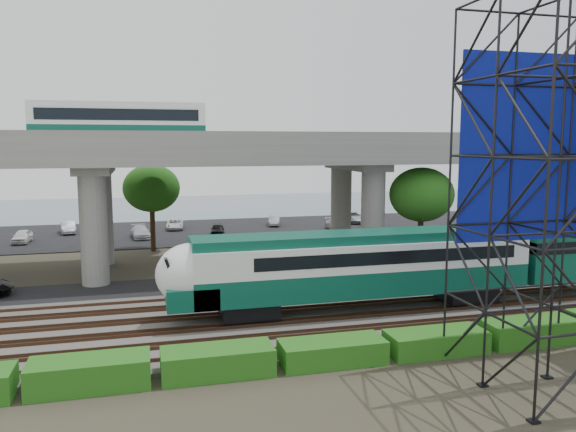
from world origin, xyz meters
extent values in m
plane|color=#474233|center=(0.00, 0.00, 0.00)|extent=(140.00, 140.00, 0.00)
cube|color=slate|center=(0.00, 2.00, 0.10)|extent=(90.00, 12.00, 0.20)
cube|color=black|center=(0.00, 10.50, 0.04)|extent=(90.00, 5.00, 0.08)
cube|color=black|center=(0.00, 34.00, 0.04)|extent=(90.00, 18.00, 0.08)
cube|color=#3F5C68|center=(0.00, 56.00, 0.01)|extent=(140.00, 40.00, 0.03)
cube|color=#472D1E|center=(0.00, -2.72, 0.28)|extent=(90.00, 0.08, 0.16)
cube|color=#472D1E|center=(0.00, -1.28, 0.28)|extent=(90.00, 0.08, 0.16)
cube|color=#472D1E|center=(0.00, -0.72, 0.28)|extent=(90.00, 0.08, 0.16)
cube|color=#472D1E|center=(0.00, 0.72, 0.28)|extent=(90.00, 0.08, 0.16)
cube|color=#472D1E|center=(0.00, 1.28, 0.28)|extent=(90.00, 0.08, 0.16)
cube|color=#472D1E|center=(0.00, 2.72, 0.28)|extent=(90.00, 0.08, 0.16)
cube|color=#472D1E|center=(0.00, 3.28, 0.28)|extent=(90.00, 0.08, 0.16)
cube|color=#472D1E|center=(0.00, 4.72, 0.28)|extent=(90.00, 0.08, 0.16)
cube|color=#472D1E|center=(0.00, 5.28, 0.28)|extent=(90.00, 0.08, 0.16)
cube|color=#472D1E|center=(0.00, 6.72, 0.28)|extent=(90.00, 0.08, 0.16)
cube|color=black|center=(-1.51, 2.00, 0.81)|extent=(3.00, 2.20, 0.90)
cube|color=black|center=(11.49, 2.00, 0.81)|extent=(3.00, 2.20, 0.90)
cube|color=#0A4C3A|center=(4.99, 2.00, 1.96)|extent=(19.00, 3.00, 1.40)
cube|color=white|center=(4.99, 2.00, 3.41)|extent=(19.00, 3.00, 1.50)
cube|color=#0A4C3A|center=(4.99, 2.00, 4.41)|extent=(19.00, 2.60, 0.50)
cube|color=black|center=(5.99, 2.00, 3.46)|extent=(15.00, 3.06, 0.70)
ellipsoid|color=white|center=(-4.51, 2.00, 2.86)|extent=(3.60, 3.00, 3.20)
cube|color=#0A4C3A|center=(-4.51, 2.00, 1.81)|extent=(2.60, 3.00, 1.10)
cube|color=black|center=(-5.61, 2.00, 3.36)|extent=(0.48, 2.00, 1.09)
cube|color=#0A4C3A|center=(18.99, 2.00, 2.96)|extent=(8.00, 3.00, 3.40)
cube|color=#9E9B93|center=(0.00, 16.00, 8.60)|extent=(80.00, 12.00, 1.20)
cube|color=#9E9B93|center=(0.00, 10.25, 9.75)|extent=(80.00, 0.50, 1.10)
cube|color=#9E9B93|center=(0.00, 21.75, 9.75)|extent=(80.00, 0.50, 1.10)
cylinder|color=#9E9B93|center=(-10.00, 12.50, 4.00)|extent=(1.80, 1.80, 8.00)
cylinder|color=#9E9B93|center=(-10.00, 19.50, 4.00)|extent=(1.80, 1.80, 8.00)
cube|color=#9E9B93|center=(-10.00, 16.00, 7.70)|extent=(2.40, 9.00, 0.60)
cylinder|color=#9E9B93|center=(10.00, 12.50, 4.00)|extent=(1.80, 1.80, 8.00)
cylinder|color=#9E9B93|center=(10.00, 19.50, 4.00)|extent=(1.80, 1.80, 8.00)
cube|color=#9E9B93|center=(10.00, 16.00, 7.70)|extent=(2.40, 9.00, 0.60)
cylinder|color=#9E9B93|center=(28.00, 12.50, 4.00)|extent=(1.80, 1.80, 8.00)
cylinder|color=#9E9B93|center=(28.00, 19.50, 4.00)|extent=(1.80, 1.80, 8.00)
cube|color=#9E9B93|center=(28.00, 16.00, 7.70)|extent=(2.40, 9.00, 0.60)
cube|color=black|center=(-8.19, 16.00, 9.55)|extent=(12.00, 2.50, 0.70)
cube|color=#0A4C3A|center=(-8.19, 16.00, 10.35)|extent=(12.00, 2.50, 0.90)
cube|color=white|center=(-8.19, 16.00, 11.45)|extent=(12.00, 2.50, 1.30)
cube|color=black|center=(-8.19, 16.00, 11.50)|extent=(11.00, 2.56, 0.80)
cube|color=white|center=(-8.19, 16.00, 12.25)|extent=(12.00, 2.40, 0.30)
cube|color=#0D1996|center=(10.49, -4.95, 9.30)|extent=(8.10, 0.08, 8.25)
cube|color=#1C5E15|center=(-9.00, -4.30, 0.60)|extent=(4.60, 1.80, 1.20)
cube|color=#1C5E15|center=(-4.00, -4.30, 0.58)|extent=(4.60, 1.80, 1.15)
cube|color=#1C5E15|center=(1.00, -4.30, 0.52)|extent=(4.60, 1.80, 1.03)
cube|color=#1C5E15|center=(6.00, -4.30, 0.51)|extent=(4.60, 1.80, 1.01)
cube|color=#1C5E15|center=(11.00, -4.30, 0.56)|extent=(4.60, 1.80, 1.12)
cylinder|color=#382314|center=(14.00, 12.50, 2.40)|extent=(0.44, 0.44, 4.80)
ellipsoid|color=#1C5E15|center=(14.00, 12.50, 5.60)|extent=(4.94, 4.94, 4.18)
cylinder|color=#382314|center=(-6.00, 24.00, 2.40)|extent=(0.44, 0.44, 4.80)
ellipsoid|color=#1C5E15|center=(-6.00, 24.00, 5.60)|extent=(4.94, 4.94, 4.18)
imported|color=white|center=(-18.02, 31.00, 0.69)|extent=(1.55, 3.62, 1.22)
imported|color=#ABAEB3|center=(-14.51, 36.00, 0.72)|extent=(1.98, 4.04, 1.27)
imported|color=silver|center=(-7.09, 31.00, 0.68)|extent=(2.15, 4.28, 1.19)
imported|color=silver|center=(-3.42, 36.00, 0.62)|extent=(2.12, 4.03, 1.08)
imported|color=black|center=(0.63, 31.00, 0.65)|extent=(1.85, 3.51, 1.14)
imported|color=#96999D|center=(7.85, 36.00, 0.65)|extent=(2.00, 3.66, 1.14)
imported|color=silver|center=(13.67, 31.00, 0.67)|extent=(1.72, 4.11, 1.19)
imported|color=#AAADB2|center=(17.61, 36.00, 0.71)|extent=(2.38, 4.66, 1.26)
camera|label=1|loc=(-6.78, -26.48, 9.53)|focal=35.00mm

